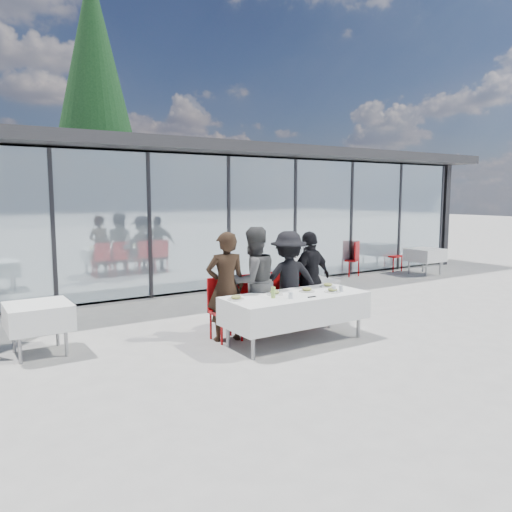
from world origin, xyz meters
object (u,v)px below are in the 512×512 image
at_px(diner_c, 288,281).
at_px(folded_eyeglasses, 312,297).
at_px(diner_b, 253,282).
at_px(diner_chair_d, 307,294).
at_px(dining_table, 296,308).
at_px(spare_table_right, 425,255).
at_px(plate_a, 236,298).
at_px(diner_chair_c, 285,297).
at_px(juice_bottle, 273,293).
at_px(plate_d, 328,285).
at_px(plate_c, 307,290).
at_px(conifer_tree, 95,93).
at_px(plate_extra, 332,290).
at_px(diner_a, 226,287).
at_px(diner_d, 310,279).
at_px(diner_chair_b, 251,302).
at_px(lounger, 310,275).
at_px(spare_table_left, 38,316).
at_px(diner_chair_a, 223,306).
at_px(spare_chair_a, 390,253).
at_px(plate_b, 275,293).
at_px(spare_chair_b, 353,257).

bearing_deg(diner_c, folded_eyeglasses, 93.89).
bearing_deg(diner_b, diner_chair_d, -176.61).
relative_size(dining_table, spare_table_right, 2.63).
xyz_separation_m(diner_b, plate_a, (-0.62, -0.50, -0.11)).
relative_size(diner_chair_c, juice_bottle, 5.81).
bearing_deg(plate_d, plate_c, -167.26).
bearing_deg(conifer_tree, plate_c, -91.65).
bearing_deg(plate_extra, plate_c, 141.80).
distance_m(diner_a, spare_table_right, 8.36).
xyz_separation_m(juice_bottle, spare_table_right, (7.53, 3.28, -0.28)).
relative_size(diner_b, diner_chair_c, 1.81).
relative_size(diner_chair_c, diner_d, 0.59).
xyz_separation_m(diner_chair_b, spare_table_right, (7.44, 2.49, 0.02)).
bearing_deg(lounger, juice_bottle, -134.75).
xyz_separation_m(plate_c, spare_table_left, (-3.73, 1.41, -0.22)).
distance_m(plate_d, plate_extra, 0.43).
height_order(diner_chair_a, conifer_tree, conifer_tree).
bearing_deg(spare_chair_a, plate_a, -152.18).
bearing_deg(spare_chair_a, diner_d, -148.96).
bearing_deg(plate_d, plate_b, -177.57).
bearing_deg(diner_chair_b, diner_d, -4.16).
distance_m(diner_chair_c, lounger, 4.18).
xyz_separation_m(dining_table, diner_d, (0.82, 0.66, 0.29)).
height_order(juice_bottle, spare_table_left, juice_bottle).
bearing_deg(spare_chair_a, diner_chair_d, -149.56).
height_order(folded_eyeglasses, spare_chair_a, spare_chair_a).
distance_m(dining_table, diner_chair_b, 0.83).
xyz_separation_m(dining_table, diner_a, (-0.86, 0.66, 0.32)).
relative_size(plate_a, plate_c, 1.00).
bearing_deg(dining_table, diner_b, 117.73).
height_order(diner_c, diner_chair_c, diner_c).
relative_size(juice_bottle, spare_table_left, 0.20).
height_order(diner_chair_a, plate_a, diner_chair_a).
bearing_deg(diner_d, plate_b, 13.09).
xyz_separation_m(folded_eyeglasses, lounger, (3.20, 4.02, -0.50)).
xyz_separation_m(juice_bottle, spare_table_left, (-3.00, 1.53, -0.28)).
relative_size(dining_table, plate_c, 8.96).
xyz_separation_m(spare_table_left, spare_table_right, (10.53, 1.75, 0.00)).
xyz_separation_m(diner_chair_d, spare_table_left, (-4.27, 0.74, 0.02)).
height_order(diner_c, spare_chair_b, diner_c).
bearing_deg(plate_a, spare_table_right, 20.92).
xyz_separation_m(dining_table, diner_c, (0.35, 0.66, 0.30)).
xyz_separation_m(diner_chair_d, spare_chair_b, (4.31, 3.37, 0.00)).
xyz_separation_m(plate_extra, folded_eyeglasses, (-0.53, -0.14, -0.02)).
xyz_separation_m(diner_c, plate_c, (-0.07, -0.58, -0.06)).
distance_m(plate_b, spare_table_left, 3.44).
relative_size(plate_a, lounger, 0.19).
xyz_separation_m(diner_chair_a, diner_c, (1.21, -0.09, 0.30)).
bearing_deg(plate_extra, plate_d, 58.47).
distance_m(diner_chair_a, diner_chair_b, 0.51).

